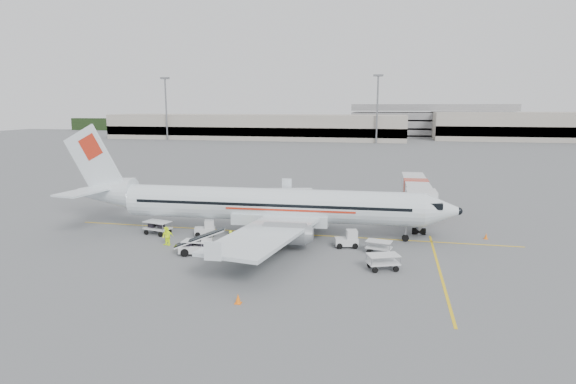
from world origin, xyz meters
name	(u,v)px	position (x,y,z in m)	size (l,w,h in m)	color
ground	(284,233)	(0.00, 0.00, 0.00)	(360.00, 360.00, 0.00)	#56595B
stripe_lead	(284,233)	(0.00, 0.00, 0.01)	(44.00, 0.20, 0.01)	yellow
stripe_cross	(439,270)	(14.00, -8.00, 0.01)	(0.20, 20.00, 0.01)	yellow
terminal_west	(256,127)	(-40.00, 130.00, 4.50)	(110.00, 22.00, 9.00)	gray
terminal_east	(564,126)	(70.00, 145.00, 5.00)	(90.00, 26.00, 10.00)	gray
parking_garage	(430,119)	(25.00, 160.00, 7.00)	(62.00, 24.00, 14.00)	slate
treeline	(369,127)	(0.00, 175.00, 3.00)	(300.00, 3.00, 6.00)	black
mast_west	(166,109)	(-70.00, 118.00, 11.00)	(3.20, 1.20, 22.00)	slate
mast_center	(377,110)	(5.00, 118.00, 11.00)	(3.20, 1.20, 22.00)	slate
aircraft	(271,183)	(-1.03, -0.86, 5.17)	(37.51, 29.40, 10.34)	silver
jet_bridge	(415,200)	(12.81, 8.67, 2.24)	(3.20, 17.08, 4.48)	silver
belt_loader	(202,238)	(-5.30, -7.83, 1.38)	(5.11, 1.92, 2.77)	silver
tug_fore	(347,239)	(6.46, -3.31, 0.78)	(2.02, 1.15, 1.56)	silver
tug_mid	(202,245)	(-5.32, -7.91, 0.75)	(1.94, 1.11, 1.50)	silver
tug_aft	(205,228)	(-7.29, -2.33, 0.75)	(1.95, 1.12, 1.51)	silver
cart_loaded_a	(158,228)	(-11.99, -2.85, 0.66)	(2.52, 1.49, 1.32)	silver
cart_loaded_b	(196,247)	(-5.78, -8.02, 0.60)	(2.28, 1.35, 1.19)	silver
cart_empty_a	(383,262)	(9.75, -8.73, 0.62)	(2.37, 1.40, 1.24)	silver
cart_empty_b	(379,247)	(9.33, -4.54, 0.55)	(2.11, 1.25, 1.10)	silver
cone_nose	(486,236)	(19.09, 2.11, 0.29)	(0.36, 0.36, 0.58)	orange
cone_port	(271,206)	(-4.08, 11.20, 0.31)	(0.38, 0.38, 0.62)	orange
cone_stbd	(238,298)	(0.88, -17.17, 0.34)	(0.41, 0.41, 0.68)	orange
crew_a	(231,240)	(-3.32, -6.14, 0.84)	(0.61, 0.40, 1.69)	#DDFC11
crew_b	(166,236)	(-9.37, -6.25, 0.86)	(0.84, 0.65, 1.72)	#DDFC11
crew_c	(249,239)	(-1.73, -5.92, 0.94)	(1.22, 0.70, 1.88)	#DDFC11
crew_d	(168,237)	(-9.29, -6.12, 0.81)	(0.95, 0.40, 1.63)	#DDFC11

